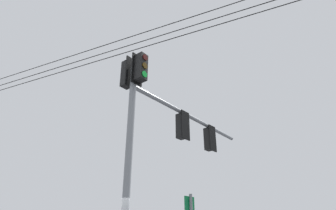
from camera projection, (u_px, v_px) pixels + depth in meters
name	position (u px, v px, depth m)	size (l,w,h in m)	color
signal_mast_assembly	(162.00, 124.00, 9.01)	(0.97, 6.47, 6.79)	gray
overhead_wire_span	(158.00, 35.00, 8.82)	(17.66, 5.20, 0.79)	black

